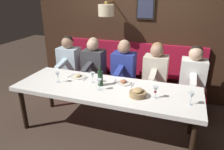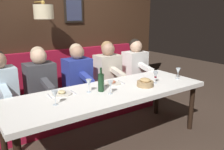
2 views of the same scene
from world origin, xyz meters
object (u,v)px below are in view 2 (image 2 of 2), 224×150
object	(u,v)px
wine_glass_3	(178,71)
wine_bottle	(101,82)
diner_middle	(77,71)
diner_far	(40,77)
bread_bowl	(145,83)
wine_glass_2	(156,75)
wine_glass_1	(110,84)
diner_farthest	(0,83)
wine_glass_0	(55,94)
dining_table	(109,95)
diner_near	(108,66)
wine_glass_4	(89,83)
diner_nearest	(135,62)

from	to	relation	value
wine_glass_3	wine_bottle	world-z (taller)	wine_bottle
diner_middle	diner_far	distance (m)	0.59
bread_bowl	wine_glass_3	bearing A→B (deg)	-90.18
diner_middle	wine_glass_2	bearing A→B (deg)	-144.25
wine_glass_3	wine_glass_1	bearing A→B (deg)	89.09
diner_far	diner_farthest	world-z (taller)	same
diner_middle	wine_glass_0	size ratio (longest dim) A/B	4.82
wine_glass_2	bread_bowl	distance (m)	0.23
wine_glass_0	wine_glass_3	world-z (taller)	same
diner_far	wine_glass_0	world-z (taller)	diner_far
diner_middle	wine_glass_0	world-z (taller)	diner_middle
diner_middle	diner_far	size ratio (longest dim) A/B	1.00
diner_far	wine_bottle	bearing A→B (deg)	-150.28
diner_middle	wine_glass_2	size ratio (longest dim) A/B	4.82
dining_table	diner_far	xyz separation A→B (m)	(0.88, 0.58, 0.14)
diner_near	wine_glass_1	size ratio (longest dim) A/B	4.82
wine_glass_4	wine_bottle	world-z (taller)	wine_bottle
wine_glass_1	wine_glass_4	distance (m)	0.27
wine_bottle	wine_glass_0	bearing A→B (deg)	99.36
diner_near	wine_glass_0	world-z (taller)	diner_near
wine_glass_4	wine_bottle	distance (m)	0.15
wine_glass_0	diner_near	bearing A→B (deg)	-54.09
diner_far	diner_farthest	bearing A→B (deg)	90.00
diner_near	wine_glass_2	world-z (taller)	diner_near
dining_table	wine_bottle	size ratio (longest dim) A/B	8.80
diner_far	wine_glass_4	xyz separation A→B (m)	(-0.79, -0.34, 0.04)
diner_middle	wine_glass_2	distance (m)	1.20
wine_glass_1	wine_glass_3	xyz separation A→B (m)	(-0.02, -1.20, 0.00)
dining_table	wine_glass_2	size ratio (longest dim) A/B	16.11
diner_nearest	wine_glass_1	xyz separation A→B (m)	(-0.99, 1.23, 0.04)
diner_near	diner_middle	size ratio (longest dim) A/B	1.00
diner_farthest	diner_near	bearing A→B (deg)	-90.00
wine_glass_4	wine_glass_1	bearing A→B (deg)	-137.21
wine_glass_0	wine_bottle	world-z (taller)	wine_bottle
wine_glass_4	diner_far	bearing A→B (deg)	23.11
diner_nearest	wine_glass_1	world-z (taller)	diner_nearest
wine_glass_2	bread_bowl	size ratio (longest dim) A/B	0.75
wine_glass_4	wine_bottle	bearing A→B (deg)	-110.06
wine_glass_4	bread_bowl	size ratio (longest dim) A/B	0.75
diner_middle	diner_far	xyz separation A→B (m)	(0.00, 0.59, 0.00)
diner_farthest	wine_glass_3	distance (m)	2.46
diner_nearest	wine_glass_2	world-z (taller)	diner_nearest
diner_far	diner_farthest	distance (m)	0.52
diner_far	wine_glass_0	distance (m)	0.96
diner_farthest	wine_glass_1	size ratio (longest dim) A/B	4.82
dining_table	wine_glass_4	xyz separation A→B (m)	(0.09, 0.24, 0.18)
wine_glass_1	wine_glass_2	xyz separation A→B (m)	(0.01, -0.77, -0.00)
diner_near	wine_glass_2	bearing A→B (deg)	-171.98
wine_glass_1	bread_bowl	xyz separation A→B (m)	(-0.02, -0.55, -0.07)
diner_middle	bread_bowl	xyz separation A→B (m)	(-1.01, -0.48, -0.03)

